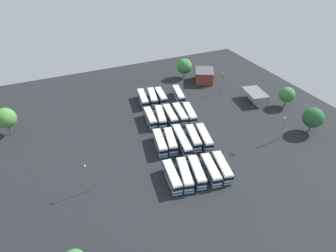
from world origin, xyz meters
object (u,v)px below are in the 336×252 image
Objects in this scene: bus_row1_slot2 at (182,140)px; lamp_post_mid_lot at (282,128)px; bus_row0_slot3 at (185,174)px; bus_row1_slot1 at (193,137)px; lamp_post_by_building at (148,71)px; bus_row0_slot2 at (197,172)px; bus_row0_slot0 at (222,167)px; lamp_post_near_entrance at (222,82)px; bus_row2_slot2 at (170,115)px; tree_northwest at (287,95)px; bus_row3_slot0 at (178,95)px; lamp_post_far_corner at (87,177)px; bus_row1_slot4 at (160,142)px; bus_row1_slot0 at (204,137)px; bus_row1_slot3 at (170,141)px; tree_west_edge at (313,118)px; bus_row3_slot3 at (152,97)px; tree_northeast at (184,66)px; bus_row2_slot0 at (190,113)px; bus_row3_slot2 at (161,96)px; bus_row0_slot1 at (211,170)px; bus_row3_slot4 at (143,99)px; tree_east_edge at (6,118)px; bus_row2_slot1 at (180,114)px; bus_row0_slot4 at (172,176)px; bus_row2_slot4 at (150,118)px; maintenance_shelter at (255,92)px; bus_row2_slot3 at (160,117)px; depot_building at (204,76)px.

lamp_post_mid_lot is (-9.85, -29.12, 2.61)m from bus_row1_slot2.
bus_row1_slot1 is (13.38, -9.72, -0.00)m from bus_row0_slot3.
lamp_post_by_building is (46.93, -7.11, 2.44)m from bus_row1_slot2.
bus_row0_slot2 is 0.98× the size of bus_row0_slot3.
bus_row0_slot0 is 1.19× the size of lamp_post_near_entrance.
tree_northwest reaches higher than bus_row2_slot2.
lamp_post_near_entrance is at bearing -50.46° from bus_row1_slot2.
lamp_post_far_corner is at bearing 129.62° from bus_row3_slot0.
lamp_post_by_building is at bearing -16.71° from bus_row1_slot4.
bus_row1_slot3 is (2.40, 10.23, -0.00)m from bus_row1_slot0.
tree_west_edge is at bearing -149.27° from lamp_post_by_building.
bus_row1_slot1 is 47.18m from lamp_post_by_building.
bus_row2_slot2 is at bearing -177.18° from bus_row3_slot3.
tree_northeast is at bearing -27.58° from bus_row1_slot2.
bus_row3_slot2 is at bearing 14.97° from bus_row2_slot0.
lamp_post_far_corner reaches higher than bus_row2_slot0.
bus_row3_slot4 is (44.09, 2.87, 0.00)m from bus_row0_slot1.
tree_east_edge is at bearing 57.52° from bus_row1_slot4.
bus_row3_slot0 is (41.95, -7.44, 0.00)m from bus_row0_slot0.
bus_row0_slot3 is 61.82m from lamp_post_by_building.
bus_row1_slot3 is at bearing 95.22° from tree_northwest.
bus_row2_slot1 is 41.32m from lamp_post_far_corner.
bus_row0_slot0 is 13.90m from bus_row0_slot4.
bus_row1_slot1 is (14.58, -2.64, 0.00)m from bus_row0_slot1.
bus_row0_slot1 is 14.66m from bus_row1_slot0.
bus_row3_slot3 is at bearing 78.19° from bus_row3_slot0.
bus_row1_slot0 is 61.61m from tree_east_edge.
bus_row3_slot0 is (41.54, -10.75, 0.00)m from bus_row0_slot1.
bus_row1_slot2 is at bearing 169.34° from bus_row2_slot2.
bus_row2_slot4 is at bearing 14.51° from bus_row1_slot2.
bus_row3_slot0 is 28.88m from maintenance_shelter.
bus_row3_slot2 is 1.23× the size of tree_northeast.
bus_row1_slot3 is 40.41m from lamp_post_near_entrance.
bus_row2_slot3 is at bearing 133.41° from bus_row3_slot0.
bus_row2_slot1 is at bearing 178.43° from lamp_post_by_building.
bus_row3_slot4 is 1.28× the size of lamp_post_near_entrance.
bus_row2_slot0 is 0.99× the size of bus_row2_slot3.
bus_row0_slot4 is 0.90× the size of depot_building.
bus_row3_slot4 is (28.23, -1.56, 0.00)m from bus_row1_slot3.
bus_row2_slot4 is at bearing -105.53° from tree_east_edge.
lamp_post_far_corner is (-20.72, 66.70, 0.80)m from maintenance_shelter.
lamp_post_mid_lot is at bearing -141.91° from bus_row3_slot4.
bus_row2_slot2 is at bearing -100.97° from bus_row2_slot4.
bus_row0_slot2 is 6.77m from bus_row0_slot4.
bus_row0_slot2 is 43.26m from bus_row3_slot0.
lamp_post_far_corner reaches higher than bus_row1_slot3.
lamp_post_far_corner reaches higher than lamp_post_mid_lot.
bus_row3_slot2 is (1.55, 6.68, -0.00)m from bus_row3_slot0.
bus_row2_slot0 is 1.43× the size of lamp_post_by_building.
depot_building is 1.06× the size of maintenance_shelter.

